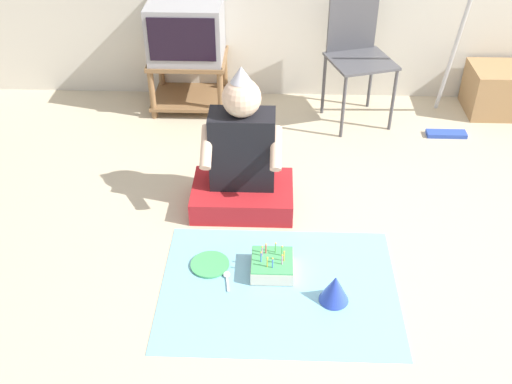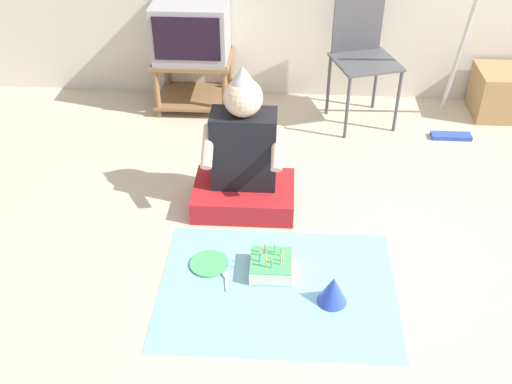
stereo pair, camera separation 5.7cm
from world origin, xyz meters
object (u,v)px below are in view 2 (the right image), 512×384
cardboard_box_stack (508,93)px  birthday_cake (271,266)px  folding_chair (362,50)px  tv (191,30)px  party_hat_blue (333,290)px  dust_mop (458,84)px  paper_plate (209,264)px  person_seated (244,162)px

cardboard_box_stack → birthday_cake: (-1.69, -1.84, -0.13)m
folding_chair → cardboard_box_stack: bearing=5.9°
tv → party_hat_blue: tv is taller
tv → party_hat_blue: bearing=-64.7°
dust_mop → birthday_cake: 2.00m
tv → cardboard_box_stack: size_ratio=1.06×
cardboard_box_stack → paper_plate: cardboard_box_stack is taller
birthday_cake → tv: bearing=109.6°
birthday_cake → paper_plate: bearing=174.0°
person_seated → paper_plate: 0.64m
dust_mop → party_hat_blue: 1.99m
dust_mop → folding_chair: bearing=165.6°
birthday_cake → party_hat_blue: bearing=-32.0°
party_hat_blue → tv: bearing=115.3°
birthday_cake → paper_plate: size_ratio=1.05×
folding_chair → person_seated: (-0.75, -1.13, -0.23)m
party_hat_blue → paper_plate: (-0.64, 0.23, -0.07)m
tv → party_hat_blue: 2.31m
tv → person_seated: bearing=-69.4°
cardboard_box_stack → paper_plate: bearing=-138.3°
folding_chair → person_seated: 1.37m
cardboard_box_stack → party_hat_blue: 2.46m
tv → dust_mop: (1.87, -0.28, -0.24)m
person_seated → paper_plate: person_seated is taller
person_seated → birthday_cake: bearing=-72.8°
folding_chair → paper_plate: folding_chair is taller
party_hat_blue → paper_plate: bearing=160.4°
tv → paper_plate: 1.93m
paper_plate → cardboard_box_stack: bearing=41.7°
cardboard_box_stack → person_seated: bearing=-146.5°
person_seated → birthday_cake: person_seated is taller
dust_mop → party_hat_blue: size_ratio=8.15×
cardboard_box_stack → birthday_cake: 2.50m
cardboard_box_stack → person_seated: person_seated is taller
person_seated → party_hat_blue: (0.49, -0.79, -0.21)m
paper_plate → dust_mop: bearing=44.4°
birthday_cake → paper_plate: birthday_cake is taller
tv → party_hat_blue: (0.96, -2.03, -0.52)m
folding_chair → paper_plate: bearing=-117.9°
cardboard_box_stack → person_seated: 2.25m
dust_mop → person_seated: size_ratio=1.42×
tv → birthday_cake: tv is taller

